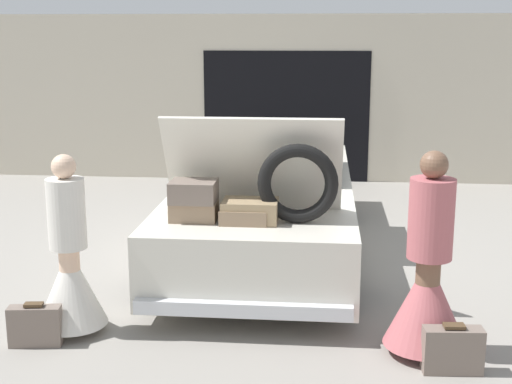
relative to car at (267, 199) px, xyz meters
name	(u,v)px	position (x,y,z in m)	size (l,w,h in m)	color
ground_plane	(267,249)	(0.00, 0.01, -0.61)	(40.00, 40.00, 0.00)	gray
garage_wall_back	(286,99)	(0.00, 4.09, 0.78)	(12.00, 0.14, 2.80)	beige
car	(267,199)	(0.00, 0.00, 0.00)	(1.95, 5.15, 1.79)	silver
person_left	(70,271)	(-1.47, -2.50, -0.07)	(0.60, 0.60, 1.54)	beige
person_right	(427,284)	(1.47, -2.65, -0.03)	(0.66, 0.66, 1.64)	brown
suitcase_beside_left_person	(35,326)	(-1.68, -2.80, -0.44)	(0.44, 0.19, 0.37)	#75665B
suitcase_beside_right_person	(453,350)	(1.64, -2.96, -0.43)	(0.46, 0.19, 0.38)	#75665B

